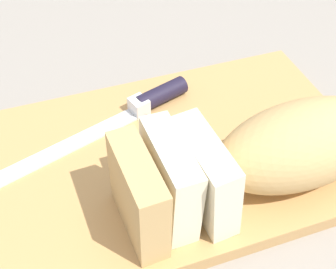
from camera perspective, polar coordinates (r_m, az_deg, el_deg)
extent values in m
plane|color=gray|center=(0.53, 0.00, -3.72)|extent=(3.00, 3.00, 0.00)
cube|color=tan|center=(0.53, 0.00, -3.04)|extent=(0.46, 0.29, 0.02)
ellipsoid|color=tan|center=(0.49, 16.61, -1.19)|extent=(0.20, 0.11, 0.09)
cube|color=beige|center=(0.44, 4.72, -5.23)|extent=(0.04, 0.10, 0.09)
cube|color=beige|center=(0.43, 0.17, -5.72)|extent=(0.04, 0.10, 0.09)
cube|color=tan|center=(0.42, -3.80, -7.72)|extent=(0.04, 0.10, 0.09)
cube|color=silver|center=(0.54, -12.91, -1.63)|extent=(0.20, 0.09, 0.00)
cylinder|color=black|center=(0.58, -0.85, 5.09)|extent=(0.07, 0.04, 0.02)
cube|color=silver|center=(0.56, -3.69, 3.62)|extent=(0.03, 0.03, 0.02)
sphere|color=#996633|center=(0.49, 0.50, -5.01)|extent=(0.01, 0.01, 0.01)
sphere|color=#996633|center=(0.56, -2.68, 2.30)|extent=(0.00, 0.00, 0.00)
sphere|color=#996633|center=(0.51, -2.99, -2.96)|extent=(0.01, 0.01, 0.01)
sphere|color=#996633|center=(0.48, -0.85, -6.49)|extent=(0.01, 0.01, 0.01)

